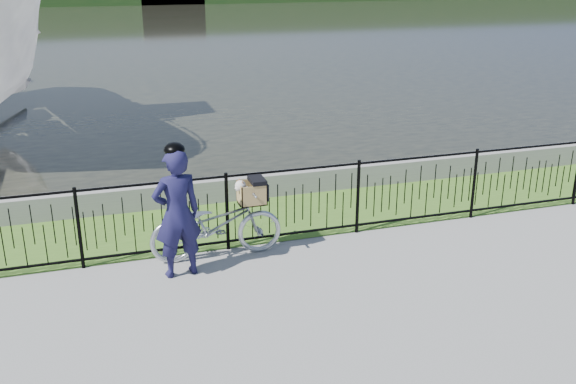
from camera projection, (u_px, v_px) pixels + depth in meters
name	position (u px, v px, depth m)	size (l,w,h in m)	color
ground	(334.00, 290.00, 8.08)	(120.00, 120.00, 0.00)	gray
grass_strip	(275.00, 216.00, 10.41)	(60.00, 2.00, 0.01)	#456F23
water	(129.00, 32.00, 37.68)	(120.00, 120.00, 0.00)	#27281D
quay_wall	(259.00, 185.00, 11.24)	(60.00, 0.30, 0.40)	gray
fence	(294.00, 204.00, 9.32)	(14.00, 0.06, 1.15)	black
bicycle_rig	(217.00, 224.00, 8.83)	(1.84, 0.64, 1.12)	#AEB4BA
cyclist	(177.00, 212.00, 8.19)	(0.69, 0.51, 1.79)	#18163D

